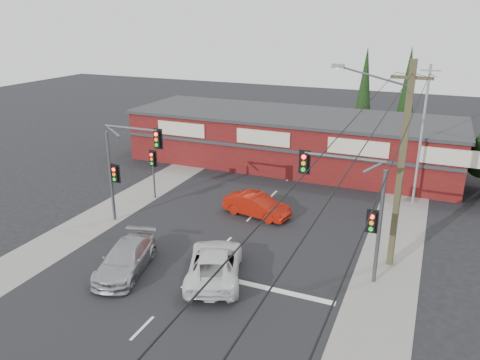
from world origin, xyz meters
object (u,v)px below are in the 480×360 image
at_px(red_sedan, 257,205).
at_px(silver_suv, 126,259).
at_px(utility_pole, 399,161).
at_px(white_suv, 215,263).
at_px(shop_building, 291,139).

bearing_deg(red_sedan, silver_suv, 168.27).
bearing_deg(utility_pole, red_sedan, 160.00).
xyz_separation_m(white_suv, shop_building, (-1.98, 18.52, 1.41)).
bearing_deg(silver_suv, white_suv, 2.53).
bearing_deg(red_sedan, white_suv, -164.47).
bearing_deg(shop_building, red_sedan, -83.66).
xyz_separation_m(red_sedan, shop_building, (-1.23, 11.04, 1.44)).
bearing_deg(utility_pole, shop_building, 123.76).
bearing_deg(red_sedan, utility_pole, -100.20).
bearing_deg(white_suv, utility_pole, -169.24).
distance_m(red_sedan, shop_building, 11.20).
distance_m(white_suv, red_sedan, 7.52).
xyz_separation_m(silver_suv, red_sedan, (3.43, 8.70, 0.01)).
height_order(white_suv, utility_pole, utility_pole).
distance_m(red_sedan, utility_pole, 9.85).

